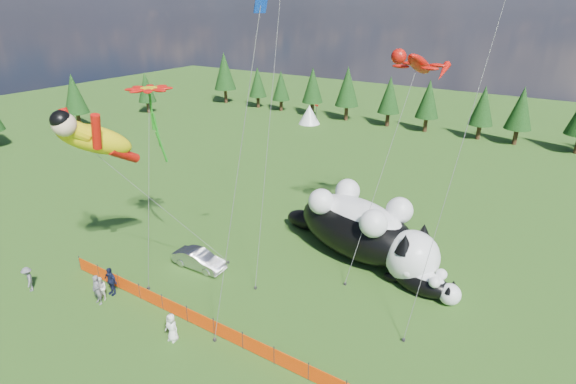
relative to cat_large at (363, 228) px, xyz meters
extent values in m
plane|color=#11390A|center=(-4.41, -8.98, -2.26)|extent=(160.00, 160.00, 0.00)
cylinder|color=#262626|center=(-15.41, -11.98, -1.71)|extent=(0.06, 0.06, 1.10)
cylinder|color=#262626|center=(-13.41, -11.98, -1.71)|extent=(0.06, 0.06, 1.10)
cylinder|color=#262626|center=(-11.41, -11.98, -1.71)|extent=(0.06, 0.06, 1.10)
cylinder|color=#262626|center=(-9.41, -11.98, -1.71)|extent=(0.06, 0.06, 1.10)
cylinder|color=#262626|center=(-7.41, -11.98, -1.71)|extent=(0.06, 0.06, 1.10)
cylinder|color=#262626|center=(-5.41, -11.98, -1.71)|extent=(0.06, 0.06, 1.10)
cylinder|color=#262626|center=(-3.41, -11.98, -1.71)|extent=(0.06, 0.06, 1.10)
cylinder|color=#262626|center=(-1.41, -11.98, -1.71)|extent=(0.06, 0.06, 1.10)
cylinder|color=#262626|center=(0.59, -11.98, -1.71)|extent=(0.06, 0.06, 1.10)
cylinder|color=#262626|center=(2.59, -11.98, -1.71)|extent=(0.06, 0.06, 1.10)
cube|color=#FF4105|center=(-14.41, -11.98, -1.76)|extent=(2.00, 0.04, 0.90)
cube|color=#FF4105|center=(-12.41, -11.98, -1.76)|extent=(2.00, 0.04, 0.90)
cube|color=#FF4105|center=(-10.41, -11.98, -1.76)|extent=(2.00, 0.04, 0.90)
cube|color=#FF4105|center=(-8.41, -11.98, -1.76)|extent=(2.00, 0.04, 0.90)
cube|color=#FF4105|center=(-6.41, -11.98, -1.76)|extent=(2.00, 0.04, 0.90)
cube|color=#FF4105|center=(-4.41, -11.98, -1.76)|extent=(2.00, 0.04, 0.90)
cube|color=#FF4105|center=(-2.41, -11.98, -1.76)|extent=(2.00, 0.04, 0.90)
cube|color=#FF4105|center=(-0.41, -11.98, -1.76)|extent=(2.00, 0.04, 0.90)
cube|color=#FF4105|center=(1.59, -11.98, -1.76)|extent=(2.00, 0.04, 0.90)
cube|color=#FF4105|center=(3.59, -11.98, -1.76)|extent=(2.00, 0.04, 0.90)
ellipsoid|color=black|center=(-0.55, 0.15, -0.29)|extent=(10.74, 7.00, 3.95)
ellipsoid|color=white|center=(-0.55, 0.15, 0.70)|extent=(8.06, 5.10, 2.42)
sphere|color=white|center=(3.90, -1.04, -0.51)|extent=(3.51, 3.51, 3.51)
sphere|color=#EA5B86|center=(5.35, -1.42, -0.51)|extent=(0.49, 0.49, 0.49)
ellipsoid|color=black|center=(-5.65, 1.50, -1.50)|extent=(3.37, 2.28, 1.54)
cone|color=black|center=(3.63, -2.06, 0.90)|extent=(1.23, 1.23, 1.23)
cone|color=black|center=(4.18, -0.02, 0.90)|extent=(1.23, 1.23, 1.23)
sphere|color=white|center=(2.15, 0.91, 1.58)|extent=(1.84, 1.84, 1.84)
sphere|color=white|center=(1.42, -1.85, 1.58)|extent=(1.84, 1.84, 1.84)
sphere|color=white|center=(-2.31, 2.09, 1.58)|extent=(1.84, 1.84, 1.84)
sphere|color=white|center=(-3.04, -0.67, 1.58)|extent=(1.84, 1.84, 1.84)
ellipsoid|color=black|center=(4.99, -2.01, -1.51)|extent=(3.92, 2.14, 1.50)
ellipsoid|color=white|center=(4.99, -2.01, -1.14)|extent=(2.95, 1.54, 0.92)
sphere|color=white|center=(6.73, -2.20, -1.60)|extent=(1.34, 1.34, 1.34)
sphere|color=#EA5B86|center=(7.30, -2.26, -1.60)|extent=(0.19, 0.19, 0.19)
ellipsoid|color=black|center=(3.00, -1.80, -1.97)|extent=(1.22, 0.70, 0.58)
cone|color=black|center=(6.69, -2.60, -1.06)|extent=(0.47, 0.47, 0.47)
cone|color=black|center=(6.77, -1.80, -1.06)|extent=(0.47, 0.47, 0.47)
sphere|color=white|center=(5.96, -1.57, -0.80)|extent=(0.70, 0.70, 0.70)
sphere|color=white|center=(5.85, -2.65, -0.80)|extent=(0.70, 0.70, 0.70)
sphere|color=white|center=(4.22, -1.38, -0.80)|extent=(0.70, 0.70, 0.70)
sphere|color=white|center=(4.10, -2.46, -0.80)|extent=(0.70, 0.70, 0.70)
imported|color=#AFAFB3|center=(-8.77, -7.39, -1.63)|extent=(3.91, 1.51, 1.27)
imported|color=slate|center=(-11.16, -13.65, -1.30)|extent=(0.71, 0.48, 1.92)
imported|color=white|center=(-11.30, -13.29, -1.48)|extent=(0.80, 0.53, 1.56)
imported|color=#141A38|center=(-11.27, -12.58, -1.32)|extent=(1.12, 0.58, 1.90)
imported|color=slate|center=(-15.95, -15.16, -1.43)|extent=(1.22, 1.00, 1.67)
imported|color=white|center=(-4.99, -13.52, -1.42)|extent=(0.85, 0.58, 1.68)
cylinder|color=#595959|center=(-9.90, -8.59, 2.59)|extent=(0.03, 0.03, 11.85)
cube|color=#262626|center=(-7.48, -5.92, -2.18)|extent=(0.15, 0.15, 0.16)
cylinder|color=#595959|center=(1.15, -0.34, 4.42)|extent=(0.03, 0.03, 14.86)
cube|color=#262626|center=(0.59, -3.84, -2.18)|extent=(0.15, 0.15, 0.16)
cylinder|color=#595959|center=(-10.37, -9.55, 3.86)|extent=(0.03, 0.03, 12.38)
cube|color=#262626|center=(-9.76, -11.04, -2.18)|extent=(0.15, 0.15, 0.16)
cube|color=#1B8C19|center=(-10.98, -8.06, 7.32)|extent=(0.20, 0.20, 4.43)
cylinder|color=#595959|center=(-4.89, -4.33, 7.35)|extent=(0.03, 0.03, 19.92)
cube|color=#262626|center=(-4.04, -7.33, -2.18)|extent=(0.15, 0.15, 0.16)
cylinder|color=#595959|center=(6.32, -2.75, 8.90)|extent=(0.03, 0.03, 23.57)
cube|color=#262626|center=(5.56, -6.87, -2.18)|extent=(0.15, 0.15, 0.16)
cylinder|color=#595959|center=(-2.33, -10.89, 6.21)|extent=(0.03, 0.03, 16.97)
cube|color=#262626|center=(-3.04, -12.37, -2.18)|extent=(0.15, 0.15, 0.16)
camera|label=1|loc=(10.65, -26.36, 14.63)|focal=28.00mm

